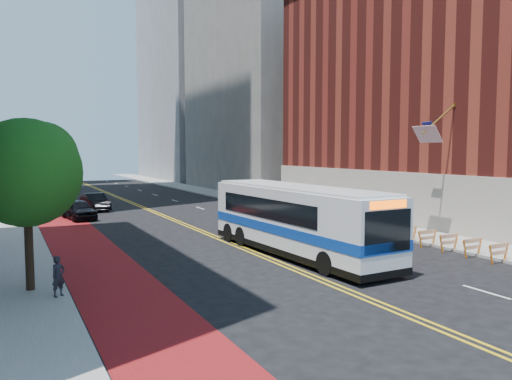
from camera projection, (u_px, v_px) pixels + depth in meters
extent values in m
plane|color=black|center=(357.00, 295.00, 19.34)|extent=(160.00, 160.00, 0.00)
cube|color=gray|center=(6.00, 218.00, 40.56)|extent=(4.00, 140.00, 0.15)
cube|color=gray|center=(266.00, 204.00, 51.41)|extent=(4.00, 140.00, 0.15)
cube|color=maroon|center=(57.00, 216.00, 42.33)|extent=(3.60, 140.00, 0.01)
cube|color=gold|center=(149.00, 211.00, 45.91)|extent=(0.14, 140.00, 0.01)
cube|color=gold|center=(153.00, 211.00, 46.08)|extent=(0.14, 140.00, 0.01)
cube|color=silver|center=(486.00, 292.00, 19.74)|extent=(0.14, 2.20, 0.01)
cube|color=silver|center=(358.00, 254.00, 26.84)|extent=(0.14, 2.20, 0.01)
cube|color=silver|center=(283.00, 232.00, 33.95)|extent=(0.14, 2.20, 0.01)
cube|color=silver|center=(235.00, 218.00, 41.06)|extent=(0.14, 2.20, 0.01)
cube|color=silver|center=(200.00, 208.00, 48.16)|extent=(0.14, 2.20, 0.01)
cube|color=silver|center=(175.00, 201.00, 55.27)|extent=(0.14, 2.20, 0.01)
cube|color=silver|center=(155.00, 195.00, 62.38)|extent=(0.14, 2.20, 0.01)
cube|color=silver|center=(139.00, 190.00, 69.48)|extent=(0.14, 2.20, 0.01)
cube|color=silver|center=(127.00, 186.00, 76.59)|extent=(0.14, 2.20, 0.01)
cube|color=silver|center=(116.00, 183.00, 83.70)|extent=(0.14, 2.20, 0.01)
cube|color=silver|center=(107.00, 181.00, 90.80)|extent=(0.14, 2.20, 0.01)
cube|color=silver|center=(99.00, 178.00, 97.91)|extent=(0.14, 2.20, 0.01)
cube|color=maroon|center=(487.00, 81.00, 39.06)|extent=(16.00, 36.00, 22.00)
cube|color=#9E9384|center=(408.00, 200.00, 36.19)|extent=(0.50, 36.00, 4.00)
cube|color=black|center=(478.00, 223.00, 30.98)|extent=(0.35, 2.80, 2.20)
cube|color=black|center=(399.00, 211.00, 37.20)|extent=(0.35, 2.80, 2.20)
cube|color=black|center=(342.00, 202.00, 43.42)|extent=(0.35, 2.80, 2.20)
cube|color=#A57F33|center=(455.00, 105.00, 32.12)|extent=(0.25, 0.25, 0.25)
cylinder|color=#A57F33|center=(439.00, 119.00, 31.58)|extent=(2.85, 0.12, 2.05)
cube|color=#B21419|center=(427.00, 134.00, 31.21)|extent=(0.75, 1.90, 1.05)
cube|color=navy|center=(429.00, 126.00, 31.81)|extent=(0.39, 0.85, 0.52)
cube|color=slate|center=(275.00, 48.00, 70.77)|extent=(18.00, 26.00, 40.00)
cube|color=gray|center=(205.00, 38.00, 97.27)|extent=(20.00, 28.00, 55.00)
cube|color=orange|center=(491.00, 255.00, 24.37)|extent=(0.32, 0.06, 0.99)
cube|color=orange|center=(506.00, 253.00, 24.87)|extent=(0.32, 0.06, 0.99)
cube|color=orange|center=(499.00, 246.00, 24.59)|extent=(1.25, 0.05, 0.22)
cube|color=orange|center=(499.00, 253.00, 24.62)|extent=(1.25, 0.05, 0.18)
cube|color=orange|center=(465.00, 249.00, 25.75)|extent=(0.32, 0.06, 0.99)
cube|color=orange|center=(479.00, 247.00, 26.25)|extent=(0.32, 0.06, 0.99)
cube|color=orange|center=(473.00, 241.00, 25.96)|extent=(1.25, 0.05, 0.22)
cube|color=orange|center=(472.00, 247.00, 25.99)|extent=(1.25, 0.05, 0.18)
cube|color=orange|center=(441.00, 244.00, 27.12)|extent=(0.32, 0.06, 0.99)
cube|color=orange|center=(456.00, 242.00, 27.62)|extent=(0.32, 0.06, 0.99)
cube|color=orange|center=(449.00, 236.00, 27.34)|extent=(1.25, 0.05, 0.22)
cube|color=orange|center=(449.00, 242.00, 27.37)|extent=(1.25, 0.05, 0.18)
cube|color=orange|center=(420.00, 240.00, 28.50)|extent=(0.32, 0.06, 0.99)
cube|color=orange|center=(434.00, 238.00, 29.00)|extent=(0.32, 0.06, 0.99)
cube|color=orange|center=(427.00, 232.00, 28.72)|extent=(1.25, 0.05, 0.22)
cube|color=orange|center=(427.00, 238.00, 28.75)|extent=(1.25, 0.05, 0.18)
cube|color=orange|center=(401.00, 235.00, 29.88)|extent=(0.32, 0.06, 0.99)
cube|color=orange|center=(415.00, 234.00, 30.38)|extent=(0.32, 0.06, 0.99)
cube|color=orange|center=(408.00, 228.00, 30.10)|extent=(1.25, 0.05, 0.22)
cube|color=orange|center=(408.00, 234.00, 30.12)|extent=(1.25, 0.05, 0.18)
cube|color=orange|center=(383.00, 232.00, 31.26)|extent=(0.32, 0.06, 0.99)
cube|color=orange|center=(397.00, 230.00, 31.75)|extent=(0.32, 0.06, 0.99)
cube|color=orange|center=(390.00, 225.00, 31.47)|extent=(1.25, 0.05, 0.22)
cube|color=orange|center=(390.00, 230.00, 31.50)|extent=(1.25, 0.05, 0.18)
cylinder|color=black|center=(29.00, 249.00, 19.42)|extent=(0.32, 0.32, 3.20)
sphere|color=#114F10|center=(26.00, 173.00, 19.18)|extent=(4.20, 4.20, 4.20)
sphere|color=#114F10|center=(42.00, 157.00, 19.76)|extent=(2.80, 2.80, 2.80)
sphere|color=#114F10|center=(12.00, 162.00, 18.66)|extent=(2.40, 2.40, 2.40)
cube|color=silver|center=(297.00, 218.00, 26.54)|extent=(3.51, 13.56, 3.19)
cube|color=#0E399D|center=(297.00, 227.00, 26.58)|extent=(3.56, 13.60, 0.50)
cube|color=black|center=(288.00, 207.00, 27.27)|extent=(3.38, 9.53, 1.06)
cube|color=black|center=(387.00, 231.00, 20.72)|extent=(2.56, 0.23, 1.79)
cube|color=black|center=(239.00, 199.00, 32.30)|extent=(2.33, 0.22, 1.12)
cube|color=#FF5905|center=(388.00, 205.00, 20.62)|extent=(2.04, 0.18, 0.34)
cube|color=silver|center=(297.00, 187.00, 26.41)|extent=(3.33, 12.88, 0.13)
cube|color=black|center=(297.00, 248.00, 26.67)|extent=(3.54, 13.59, 0.34)
cylinder|color=black|center=(326.00, 263.00, 22.28)|extent=(0.39, 1.13, 1.12)
cylinder|color=black|center=(371.00, 257.00, 23.57)|extent=(0.39, 1.13, 1.12)
cylinder|color=black|center=(242.00, 236.00, 29.27)|extent=(0.39, 1.13, 1.12)
cylinder|color=black|center=(280.00, 233.00, 30.57)|extent=(0.39, 1.13, 1.12)
cylinder|color=black|center=(230.00, 232.00, 30.67)|extent=(0.39, 1.13, 1.12)
cylinder|color=black|center=(267.00, 229.00, 31.97)|extent=(0.39, 1.13, 1.12)
imported|color=black|center=(79.00, 209.00, 40.39)|extent=(2.61, 4.96, 1.61)
imported|color=black|center=(95.00, 202.00, 46.26)|extent=(2.19, 4.97, 1.59)
imported|color=black|center=(38.00, 202.00, 46.12)|extent=(4.01, 5.99, 1.61)
imported|color=black|center=(58.00, 276.00, 18.60)|extent=(0.67, 0.62, 1.53)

